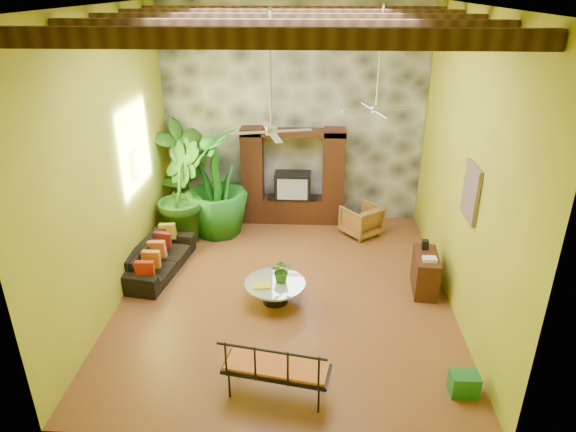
# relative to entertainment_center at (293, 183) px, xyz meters

# --- Properties ---
(ground) EXTENTS (7.00, 7.00, 0.00)m
(ground) POSITION_rel_entertainment_center_xyz_m (0.00, -3.14, -0.97)
(ground) COLOR brown
(ground) RESTS_ON ground
(ceiling) EXTENTS (6.00, 7.00, 0.02)m
(ceiling) POSITION_rel_entertainment_center_xyz_m (0.00, -3.14, 4.03)
(ceiling) COLOR silver
(ceiling) RESTS_ON back_wall
(back_wall) EXTENTS (6.00, 0.02, 5.00)m
(back_wall) POSITION_rel_entertainment_center_xyz_m (0.00, 0.36, 1.53)
(back_wall) COLOR #A4A726
(back_wall) RESTS_ON ground
(left_wall) EXTENTS (0.02, 7.00, 5.00)m
(left_wall) POSITION_rel_entertainment_center_xyz_m (-3.00, -3.14, 1.53)
(left_wall) COLOR #A4A726
(left_wall) RESTS_ON ground
(right_wall) EXTENTS (0.02, 7.00, 5.00)m
(right_wall) POSITION_rel_entertainment_center_xyz_m (3.00, -3.14, 1.53)
(right_wall) COLOR #A4A726
(right_wall) RESTS_ON ground
(stone_accent_wall) EXTENTS (5.98, 0.10, 4.98)m
(stone_accent_wall) POSITION_rel_entertainment_center_xyz_m (0.00, 0.30, 1.53)
(stone_accent_wall) COLOR #34363C
(stone_accent_wall) RESTS_ON ground
(ceiling_beams) EXTENTS (5.95, 5.36, 0.22)m
(ceiling_beams) POSITION_rel_entertainment_center_xyz_m (0.00, -3.14, 3.81)
(ceiling_beams) COLOR #362211
(ceiling_beams) RESTS_ON ceiling
(entertainment_center) EXTENTS (2.40, 0.55, 2.30)m
(entertainment_center) POSITION_rel_entertainment_center_xyz_m (0.00, 0.00, 0.00)
(entertainment_center) COLOR black
(entertainment_center) RESTS_ON ground
(ceiling_fan_front) EXTENTS (1.28, 1.28, 1.86)m
(ceiling_fan_front) POSITION_rel_entertainment_center_xyz_m (-0.20, -3.54, 2.44)
(ceiling_fan_front) COLOR #B1B1B6
(ceiling_fan_front) RESTS_ON ceiling
(ceiling_fan_back) EXTENTS (1.28, 1.28, 1.86)m
(ceiling_fan_back) POSITION_rel_entertainment_center_xyz_m (1.60, -1.94, 2.44)
(ceiling_fan_back) COLOR #B1B1B6
(ceiling_fan_back) RESTS_ON ceiling
(wall_art_mask) EXTENTS (0.06, 0.32, 0.55)m
(wall_art_mask) POSITION_rel_entertainment_center_xyz_m (-2.96, -2.14, 1.13)
(wall_art_mask) COLOR #F0A61C
(wall_art_mask) RESTS_ON left_wall
(wall_art_painting) EXTENTS (0.06, 0.70, 0.90)m
(wall_art_painting) POSITION_rel_entertainment_center_xyz_m (2.96, -3.74, 1.33)
(wall_art_painting) COLOR #295F97
(wall_art_painting) RESTS_ON right_wall
(sofa) EXTENTS (1.10, 2.13, 0.59)m
(sofa) POSITION_rel_entertainment_center_xyz_m (-2.59, -2.55, -0.67)
(sofa) COLOR black
(sofa) RESTS_ON ground
(wicker_armchair) EXTENTS (1.07, 1.07, 0.70)m
(wicker_armchair) POSITION_rel_entertainment_center_xyz_m (1.60, -0.67, -0.61)
(wicker_armchair) COLOR brown
(wicker_armchair) RESTS_ON ground
(tall_plant_a) EXTENTS (1.58, 1.61, 2.56)m
(tall_plant_a) POSITION_rel_entertainment_center_xyz_m (-2.53, -0.26, 0.31)
(tall_plant_a) COLOR #275B18
(tall_plant_a) RESTS_ON ground
(tall_plant_b) EXTENTS (1.27, 1.44, 2.24)m
(tall_plant_b) POSITION_rel_entertainment_center_xyz_m (-2.43, -1.10, 0.15)
(tall_plant_b) COLOR #215A17
(tall_plant_b) RESTS_ON ground
(tall_plant_c) EXTENTS (1.53, 1.53, 2.52)m
(tall_plant_c) POSITION_rel_entertainment_center_xyz_m (-1.69, -0.76, 0.29)
(tall_plant_c) COLOR #1B6A1D
(tall_plant_c) RESTS_ON ground
(coffee_table) EXTENTS (1.10, 1.10, 0.40)m
(coffee_table) POSITION_rel_entertainment_center_xyz_m (-0.18, -3.52, -0.71)
(coffee_table) COLOR black
(coffee_table) RESTS_ON ground
(centerpiece_plant) EXTENTS (0.42, 0.37, 0.44)m
(centerpiece_plant) POSITION_rel_entertainment_center_xyz_m (-0.05, -3.45, -0.35)
(centerpiece_plant) COLOR #2F6A1B
(centerpiece_plant) RESTS_ON coffee_table
(yellow_tray) EXTENTS (0.33, 0.26, 0.03)m
(yellow_tray) POSITION_rel_entertainment_center_xyz_m (-0.41, -3.66, -0.55)
(yellow_tray) COLOR yellow
(yellow_tray) RESTS_ON coffee_table
(iron_bench) EXTENTS (1.55, 0.80, 0.57)m
(iron_bench) POSITION_rel_entertainment_center_xyz_m (0.02, -5.90, -0.43)
(iron_bench) COLOR black
(iron_bench) RESTS_ON ground
(side_console) EXTENTS (0.49, 0.96, 0.74)m
(side_console) POSITION_rel_entertainment_center_xyz_m (2.60, -2.98, -0.60)
(side_console) COLOR #382412
(side_console) RESTS_ON ground
(green_bin) EXTENTS (0.39, 0.30, 0.34)m
(green_bin) POSITION_rel_entertainment_center_xyz_m (2.65, -5.68, -0.79)
(green_bin) COLOR #1D6F25
(green_bin) RESTS_ON ground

